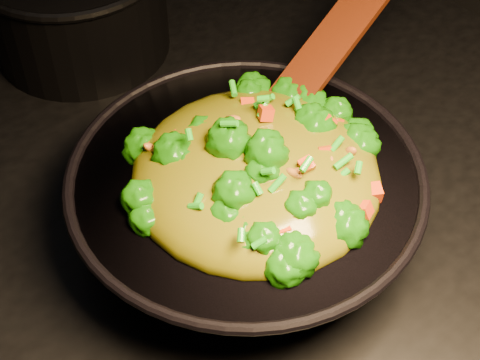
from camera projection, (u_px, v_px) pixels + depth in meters
wok at (246, 208)px, 0.81m from camera, size 0.43×0.43×0.10m
stir_fry at (256, 149)px, 0.73m from camera, size 0.30×0.30×0.09m
spatula at (332, 42)px, 0.84m from camera, size 0.31×0.11×0.13m
back_pot at (77, 5)px, 1.04m from camera, size 0.30×0.30×0.14m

